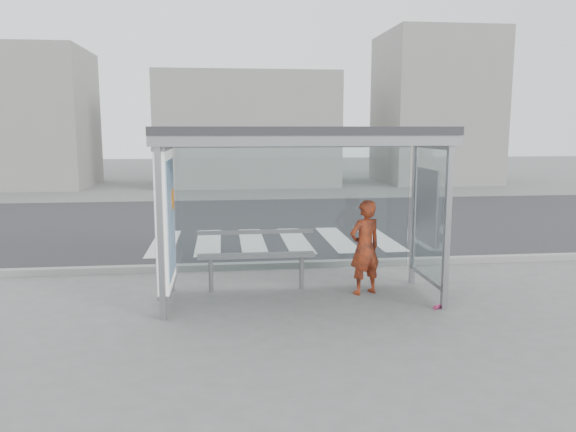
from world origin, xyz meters
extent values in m
plane|color=#5E5E5C|center=(0.00, 0.00, 0.00)|extent=(80.00, 80.00, 0.00)
cube|color=#2B2B2E|center=(0.00, 7.00, 0.00)|extent=(30.00, 10.00, 0.01)
cube|color=gray|center=(0.00, 1.95, 0.06)|extent=(30.00, 0.18, 0.12)
cube|color=silver|center=(-2.50, 4.50, 0.00)|extent=(0.55, 3.00, 0.00)
cube|color=silver|center=(-1.50, 4.50, 0.00)|extent=(0.55, 3.00, 0.00)
cube|color=silver|center=(-0.50, 4.50, 0.00)|extent=(0.55, 3.00, 0.00)
cube|color=silver|center=(0.50, 4.50, 0.00)|extent=(0.55, 3.00, 0.00)
cube|color=silver|center=(1.50, 4.50, 0.00)|extent=(0.55, 3.00, 0.00)
cube|color=silver|center=(2.50, 4.50, 0.00)|extent=(0.55, 3.00, 0.00)
cube|color=gray|center=(-2.00, -0.70, 1.25)|extent=(0.08, 0.08, 2.50)
cube|color=gray|center=(2.00, -0.70, 1.25)|extent=(0.08, 0.08, 2.50)
cube|color=gray|center=(-2.00, 0.70, 1.25)|extent=(0.08, 0.08, 2.50)
cube|color=gray|center=(2.00, 0.70, 1.25)|extent=(0.08, 0.08, 2.50)
cube|color=#2D2D30|center=(0.00, 0.00, 2.56)|extent=(4.25, 1.65, 0.12)
cube|color=gray|center=(0.00, -0.76, 2.45)|extent=(4.25, 0.06, 0.18)
cube|color=white|center=(0.00, 0.70, 1.30)|extent=(3.80, 0.02, 2.00)
cube|color=white|center=(-2.00, 0.00, 1.30)|extent=(0.15, 1.25, 2.00)
cube|color=teal|center=(-1.92, 0.00, 1.30)|extent=(0.01, 1.10, 1.70)
cylinder|color=orange|center=(-1.91, 0.25, 1.55)|extent=(0.02, 0.32, 0.32)
cube|color=white|center=(2.00, 0.00, 1.30)|extent=(0.03, 1.25, 2.00)
cube|color=beige|center=(1.97, 0.05, 1.40)|extent=(0.03, 0.86, 1.16)
cube|color=gray|center=(-10.00, 18.00, 3.00)|extent=(6.00, 5.00, 6.00)
cube|color=gray|center=(0.00, 18.00, 2.50)|extent=(8.00, 5.00, 5.00)
cube|color=gray|center=(9.00, 18.00, 3.50)|extent=(5.00, 5.00, 7.00)
imported|color=#D16313|center=(1.04, 0.18, 0.75)|extent=(0.64, 0.52, 1.50)
cube|color=slate|center=(-0.64, 0.57, 0.57)|extent=(1.88, 0.23, 0.05)
cylinder|color=slate|center=(-1.37, 0.57, 0.27)|extent=(0.07, 0.07, 0.55)
cylinder|color=slate|center=(0.09, 0.57, 0.27)|extent=(0.07, 0.07, 0.55)
cube|color=slate|center=(-0.64, 0.66, 0.94)|extent=(1.88, 0.04, 0.06)
cylinder|color=#E44385|center=(1.90, -0.70, 0.03)|extent=(0.13, 0.12, 0.06)
camera|label=1|loc=(-1.17, -8.22, 2.61)|focal=35.00mm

